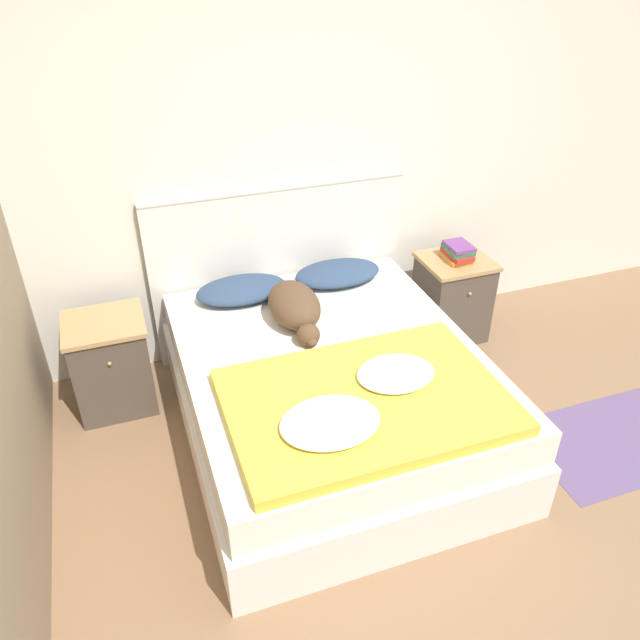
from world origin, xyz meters
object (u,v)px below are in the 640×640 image
at_px(pillow_left, 242,290).
at_px(book_stack, 458,252).
at_px(nightstand_left, 112,364).
at_px(bed, 331,394).
at_px(pillow_right, 338,273).
at_px(nightstand_right, 452,298).
at_px(dog, 295,307).

distance_m(pillow_left, book_stack, 1.48).
height_order(nightstand_left, pillow_left, pillow_left).
height_order(bed, pillow_right, pillow_right).
relative_size(pillow_right, book_stack, 2.41).
distance_m(nightstand_right, pillow_left, 1.51).
relative_size(bed, pillow_left, 3.41).
bearing_deg(pillow_left, nightstand_right, -2.91).
xyz_separation_m(nightstand_right, book_stack, (-0.00, 0.00, 0.36)).
height_order(nightstand_left, pillow_right, pillow_right).
bearing_deg(pillow_right, book_stack, -5.10).
xyz_separation_m(pillow_left, book_stack, (1.47, -0.07, 0.05)).
relative_size(pillow_left, dog, 0.88).
relative_size(bed, book_stack, 8.22).
xyz_separation_m(pillow_left, dog, (0.23, -0.38, 0.05)).
height_order(bed, pillow_left, pillow_left).
height_order(nightstand_right, book_stack, book_stack).
height_order(bed, dog, dog).
relative_size(pillow_left, pillow_right, 1.00).
xyz_separation_m(nightstand_left, pillow_right, (1.47, 0.08, 0.31)).
distance_m(nightstand_left, dog, 1.16).
distance_m(pillow_left, pillow_right, 0.64).
height_order(dog, book_stack, dog).
xyz_separation_m(bed, dog, (-0.09, 0.37, 0.39)).
height_order(bed, book_stack, book_stack).
bearing_deg(dog, pillow_right, 42.84).
bearing_deg(dog, nightstand_left, 164.08).
relative_size(nightstand_right, dog, 0.94).
bearing_deg(nightstand_right, dog, -166.29).
relative_size(nightstand_right, book_stack, 2.56).
bearing_deg(bed, nightstand_left, 149.79).
xyz_separation_m(pillow_left, pillow_right, (0.64, 0.00, 0.00)).
distance_m(bed, book_stack, 1.39).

